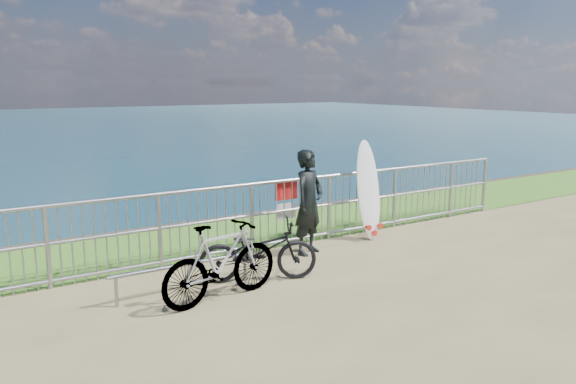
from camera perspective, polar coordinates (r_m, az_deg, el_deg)
grass_strip at (r=10.14m, az=-4.15°, el=-4.07°), size 120.00×120.00×0.00m
railing at (r=9.08m, az=-0.81°, el=-2.13°), size 10.06×0.10×1.13m
surfer at (r=8.73m, az=2.13°, el=-1.06°), size 0.71×0.60×1.64m
surfboard at (r=9.68m, az=8.19°, el=-0.16°), size 0.48×0.43×1.71m
bicycle_near at (r=7.62m, az=-3.07°, el=-5.99°), size 1.69×1.12×0.84m
bicycle_far at (r=6.96m, az=-6.82°, el=-7.05°), size 1.71×0.72×0.99m
bike_rack at (r=7.32m, az=-10.50°, el=-7.58°), size 1.94×0.05×0.40m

